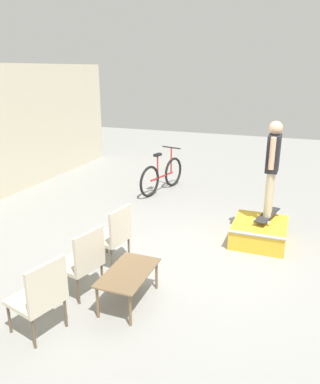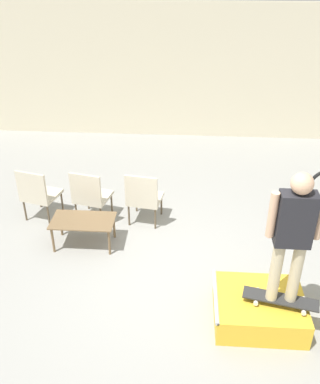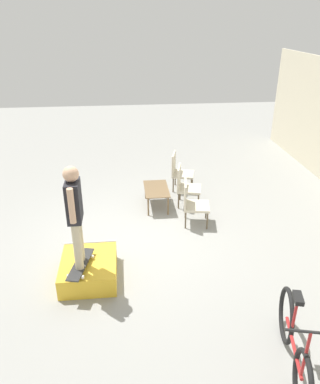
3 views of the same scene
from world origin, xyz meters
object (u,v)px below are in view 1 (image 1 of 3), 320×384
Objects in this scene: person_skater at (273,162)px; patio_chair_right at (113,233)px; patio_chair_left at (40,295)px; bicycle at (162,176)px; skate_ramp_box at (259,232)px; patio_chair_center at (82,259)px; coffee_table at (129,275)px; skateboard_on_ramp at (267,215)px.

patio_chair_right is (-1.81, 2.10, -0.89)m from person_skater.
patio_chair_left is 0.54× the size of bicycle.
skate_ramp_box is 3.20m from patio_chair_center.
coffee_table is (-2.65, 1.45, -1.00)m from person_skater.
skateboard_on_ramp is at bearing 163.80° from patio_chair_left.
patio_chair_center is 4.55m from bicycle.
patio_chair_left reaches higher than skate_ramp_box.
person_skater reaches higher than patio_chair_center.
patio_chair_left is at bearing 13.21° from patio_chair_center.
patio_chair_center is at bearing -165.56° from patio_chair_left.
skate_ramp_box is at bearing 154.16° from patio_chair_center.
skateboard_on_ramp is 2.77m from patio_chair_right.
skateboard_on_ramp is 3.02m from coffee_table.
person_skater is 2.91m from patio_chair_right.
person_skater is (0.21, -0.09, 1.22)m from skate_ramp_box.
skateboard_on_ramp is 0.94× the size of coffee_table.
patio_chair_right is (-1.60, 2.00, 0.33)m from skate_ramp_box.
skateboard_on_ramp is 0.95× the size of patio_chair_left.
bicycle is (1.84, 2.68, -0.03)m from skateboard_on_ramp.
person_skater is 4.21m from patio_chair_left.
skateboard_on_ramp is at bearing -111.04° from bicycle.
patio_chair_left is 1.73m from patio_chair_right.
skateboard_on_ramp is (0.21, -0.09, 0.25)m from skate_ramp_box.
patio_chair_right is (-1.81, 2.10, 0.08)m from skateboard_on_ramp.
skateboard_on_ramp is 3.25m from bicycle.
patio_chair_center is 0.54× the size of bicycle.
patio_chair_right reaches higher than skateboard_on_ramp.
patio_chair_left and patio_chair_center have the same top height.
skateboard_on_ramp is 0.95× the size of patio_chair_right.
patio_chair_center is at bearing 142.27° from person_skater.
coffee_table reaches higher than skateboard_on_ramp.
person_skater reaches higher than coffee_table.
patio_chair_center reaches higher than coffee_table.
person_skater reaches higher than patio_chair_left.
patio_chair_center is at bearing -159.23° from bicycle.
skateboard_on_ramp is at bearing 90.37° from person_skater.
skate_ramp_box is at bearing 163.42° from patio_chair_left.
skateboard_on_ramp reaches higher than skate_ramp_box.
patio_chair_left is at bearing 143.53° from coffee_table.
patio_chair_center is at bearing 140.91° from skate_ramp_box.
patio_chair_left is at bearing 149.69° from person_skater.
skate_ramp_box is 0.34m from skateboard_on_ramp.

